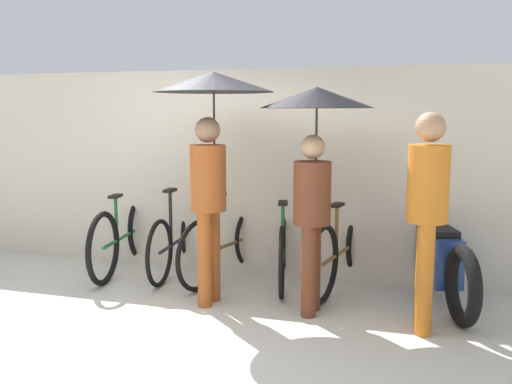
# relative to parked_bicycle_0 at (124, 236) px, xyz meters

# --- Properties ---
(ground_plane) EXTENTS (30.00, 30.00, 0.00)m
(ground_plane) POSITION_rel_parked_bicycle_0_xyz_m (1.20, -1.63, -0.39)
(ground_plane) COLOR beige
(back_wall) EXTENTS (11.31, 0.12, 2.19)m
(back_wall) POSITION_rel_parked_bicycle_0_xyz_m (1.20, 0.37, 0.70)
(back_wall) COLOR beige
(back_wall) RESTS_ON ground
(parked_bicycle_0) EXTENTS (0.46, 1.83, 1.00)m
(parked_bicycle_0) POSITION_rel_parked_bicycle_0_xyz_m (0.00, 0.00, 0.00)
(parked_bicycle_0) COLOR black
(parked_bicycle_0) RESTS_ON ground
(parked_bicycle_1) EXTENTS (0.44, 1.70, 1.01)m
(parked_bicycle_1) POSITION_rel_parked_bicycle_0_xyz_m (0.60, 0.09, -0.02)
(parked_bicycle_1) COLOR black
(parked_bicycle_1) RESTS_ON ground
(parked_bicycle_2) EXTENTS (0.56, 1.69, 1.08)m
(parked_bicycle_2) POSITION_rel_parked_bicycle_0_xyz_m (1.20, 0.05, -0.01)
(parked_bicycle_2) COLOR black
(parked_bicycle_2) RESTS_ON ground
(parked_bicycle_3) EXTENTS (0.53, 1.61, 1.10)m
(parked_bicycle_3) POSITION_rel_parked_bicycle_0_xyz_m (1.80, 0.05, -0.02)
(parked_bicycle_3) COLOR black
(parked_bicycle_3) RESTS_ON ground
(parked_bicycle_4) EXTENTS (0.51, 1.80, 1.01)m
(parked_bicycle_4) POSITION_rel_parked_bicycle_0_xyz_m (2.41, 0.07, -0.01)
(parked_bicycle_4) COLOR black
(parked_bicycle_4) RESTS_ON ground
(pedestrian_leading) EXTENTS (1.09, 1.09, 2.10)m
(pedestrian_leading) POSITION_rel_parked_bicycle_0_xyz_m (1.32, -0.67, 1.30)
(pedestrian_leading) COLOR #9E4C1E
(pedestrian_leading) RESTS_ON ground
(pedestrian_center) EXTENTS (0.98, 0.98, 1.95)m
(pedestrian_center) POSITION_rel_parked_bicycle_0_xyz_m (2.26, -0.65, 1.15)
(pedestrian_center) COLOR brown
(pedestrian_center) RESTS_ON ground
(pedestrian_trailing) EXTENTS (0.32, 0.32, 1.74)m
(pedestrian_trailing) POSITION_rel_parked_bicycle_0_xyz_m (3.19, -0.88, 0.64)
(pedestrian_trailing) COLOR #C66B1E
(pedestrian_trailing) RESTS_ON ground
(motorcycle) EXTENTS (0.80, 1.92, 0.90)m
(motorcycle) POSITION_rel_parked_bicycle_0_xyz_m (3.31, -0.05, -0.01)
(motorcycle) COLOR black
(motorcycle) RESTS_ON ground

